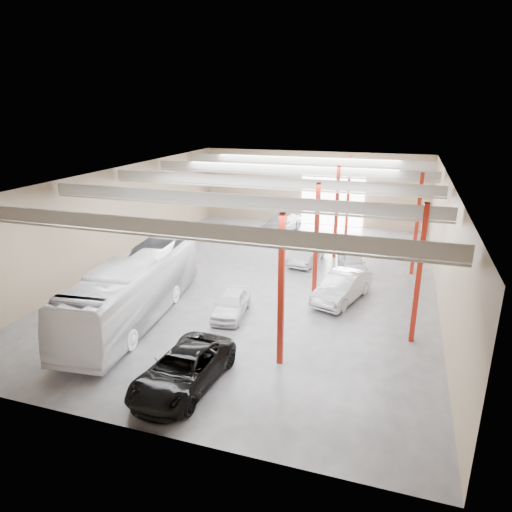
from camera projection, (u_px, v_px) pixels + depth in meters
The scene contains 8 objects.
depot_shell at pixel (269, 205), 29.80m from camera, with size 22.12×32.12×7.06m.
coach_bus at pixel (134, 289), 24.66m from camera, with size 2.89×12.35×3.44m, color white.
black_sedan at pixel (183, 369), 18.87m from camera, with size 2.61×5.66×1.57m, color black.
car_row_a at pixel (231, 303), 25.37m from camera, with size 1.63×4.06×1.38m, color white.
car_row_b at pixel (307, 252), 33.92m from camera, with size 1.69×4.85×1.60m, color #BBBBC0.
car_row_c at pixel (281, 223), 42.05m from camera, with size 2.26×5.55×1.61m, color gray.
car_right_near at pixel (342, 287), 27.21m from camera, with size 1.79×5.13×1.69m, color silver.
car_right_far at pixel (352, 262), 31.95m from camera, with size 1.63×4.06×1.38m, color silver.
Camera 1 is at (8.41, -27.68, 11.21)m, focal length 32.00 mm.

